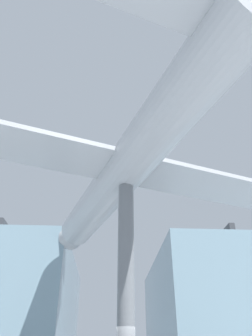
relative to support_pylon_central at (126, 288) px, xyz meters
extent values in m
cube|color=#7593A3|center=(-7.35, 15.45, 0.77)|extent=(8.28, 14.63, 8.83)
cube|color=#383A3F|center=(-7.35, 15.45, 5.48)|extent=(0.36, 13.89, 0.60)
cube|color=#7593A3|center=(7.35, 15.45, 0.77)|extent=(8.28, 14.63, 8.83)
cube|color=#383A3F|center=(7.35, 15.45, 5.48)|extent=(0.36, 13.89, 0.60)
cylinder|color=slate|center=(0.00, 0.00, 0.00)|extent=(0.56, 0.56, 7.29)
cylinder|color=#B2B7BC|center=(0.00, 0.00, 4.50)|extent=(6.50, 14.71, 1.70)
cube|color=#B2B7BC|center=(0.00, 0.00, 4.50)|extent=(20.17, 8.82, 0.18)
cube|color=#B2B7BC|center=(2.15, -6.23, 4.63)|extent=(6.55, 3.10, 0.18)
cube|color=#B2B7BC|center=(2.15, -6.23, 5.62)|extent=(0.53, 1.10, 1.91)
cone|color=#B2B7BC|center=(-2.67, 7.72, 4.50)|extent=(1.81, 1.75, 1.45)
sphere|color=black|center=(-2.95, 8.53, 4.50)|extent=(0.44, 0.44, 0.44)
camera|label=1|loc=(-0.64, -10.96, -2.17)|focal=35.00mm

